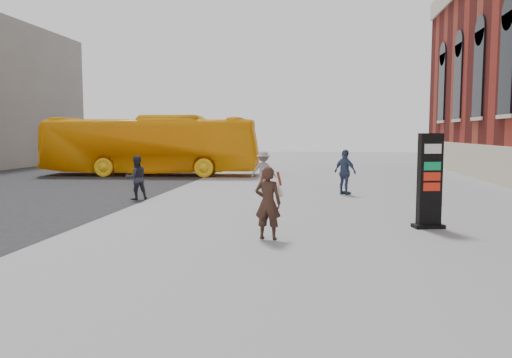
# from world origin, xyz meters

# --- Properties ---
(ground) EXTENTS (100.00, 100.00, 0.00)m
(ground) POSITION_xyz_m (0.00, 0.00, 0.00)
(ground) COLOR #9E9EA3
(info_pylon) EXTENTS (0.84, 0.54, 2.42)m
(info_pylon) POSITION_xyz_m (3.97, 1.12, 1.21)
(info_pylon) COLOR black
(info_pylon) RESTS_ON ground
(woman) EXTENTS (0.70, 0.66, 1.68)m
(woman) POSITION_xyz_m (0.03, -0.74, 0.86)
(woman) COLOR black
(woman) RESTS_ON ground
(bus) EXTENTS (12.27, 3.54, 3.38)m
(bus) POSITION_xyz_m (-8.27, 15.40, 1.69)
(bus) COLOR #FFB40E
(bus) RESTS_ON road
(pedestrian_a) EXTENTS (0.98, 0.95, 1.59)m
(pedestrian_a) POSITION_xyz_m (-5.39, 5.33, 0.80)
(pedestrian_a) COLOR #282831
(pedestrian_a) RESTS_ON ground
(pedestrian_b) EXTENTS (1.10, 0.68, 1.64)m
(pedestrian_b) POSITION_xyz_m (-1.18, 9.09, 0.82)
(pedestrian_b) COLOR gray
(pedestrian_b) RESTS_ON ground
(pedestrian_c) EXTENTS (1.05, 1.03, 1.77)m
(pedestrian_c) POSITION_xyz_m (2.19, 7.82, 0.88)
(pedestrian_c) COLOR #394A6B
(pedestrian_c) RESTS_ON ground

